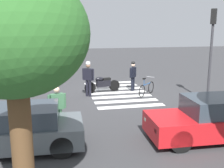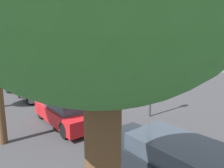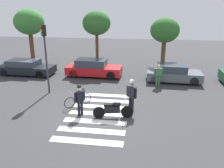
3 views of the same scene
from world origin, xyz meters
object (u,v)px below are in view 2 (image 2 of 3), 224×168
(officer_on_foot, at_px, (113,82))
(officer_by_motorcycle, at_px, (142,87))
(leaning_bicycle, at_px, (137,97))
(car_red_convertible, at_px, (66,111))
(car_grey_coupe, at_px, (35,91))
(car_green_compact, at_px, (13,83))
(car_blue_hatchback, at_px, (3,78))
(police_motorcycle, at_px, (127,90))
(pedestrian_bystander, at_px, (56,88))
(traffic_light_pole, at_px, (152,64))
(car_black_suv, at_px, (173,161))

(officer_on_foot, bearing_deg, officer_by_motorcycle, -164.59)
(leaning_bicycle, xyz_separation_m, car_red_convertible, (-0.39, 5.92, 0.31))
(officer_on_foot, distance_m, car_grey_coupe, 6.49)
(officer_by_motorcycle, relative_size, car_green_compact, 0.38)
(car_blue_hatchback, bearing_deg, officer_by_motorcycle, -159.31)
(car_grey_coupe, xyz_separation_m, car_green_compact, (5.76, 0.27, 0.05))
(police_motorcycle, relative_size, car_blue_hatchback, 0.45)
(car_red_convertible, xyz_separation_m, car_grey_coupe, (6.35, -0.51, -0.04))
(leaning_bicycle, relative_size, pedestrian_bystander, 0.79)
(car_red_convertible, bearing_deg, car_grey_coupe, -4.61)
(traffic_light_pole, bearing_deg, police_motorcycle, -32.47)
(car_blue_hatchback, bearing_deg, officer_on_foot, -158.40)
(car_blue_hatchback, bearing_deg, leaning_bicycle, -163.02)
(car_red_convertible, relative_size, car_blue_hatchback, 1.00)
(pedestrian_bystander, distance_m, car_blue_hatchback, 13.29)
(officer_by_motorcycle, distance_m, car_black_suv, 9.47)
(car_black_suv, bearing_deg, pedestrian_bystander, -8.03)
(car_red_convertible, bearing_deg, officer_on_foot, -61.16)
(leaning_bicycle, relative_size, car_green_compact, 0.28)
(car_green_compact, xyz_separation_m, traffic_light_pole, (-14.27, -3.87, 2.28))
(police_motorcycle, distance_m, pedestrian_bystander, 5.93)
(car_blue_hatchback, bearing_deg, car_black_suv, 179.58)
(leaning_bicycle, distance_m, car_blue_hatchback, 18.78)
(car_black_suv, distance_m, car_blue_hatchback, 24.11)
(police_motorcycle, bearing_deg, car_red_convertible, 109.89)
(leaning_bicycle, xyz_separation_m, car_black_suv, (-6.15, 5.66, 0.24))
(leaning_bicycle, bearing_deg, car_green_compact, 25.82)
(leaning_bicycle, bearing_deg, officer_by_motorcycle, -68.60)
(car_blue_hatchback, bearing_deg, car_red_convertible, 178.65)
(car_green_compact, bearing_deg, officer_on_foot, -144.87)
(pedestrian_bystander, xyz_separation_m, car_grey_coupe, (1.22, 1.28, -0.27))
(car_black_suv, bearing_deg, car_grey_coupe, -1.21)
(police_motorcycle, xyz_separation_m, officer_on_foot, (0.90, 0.81, 0.65))
(officer_by_motorcycle, xyz_separation_m, traffic_light_pole, (-2.99, 2.94, 1.99))
(pedestrian_bystander, xyz_separation_m, car_green_compact, (6.98, 1.55, -0.22))
(police_motorcycle, height_order, car_black_suv, car_black_suv)
(car_grey_coupe, height_order, traffic_light_pole, traffic_light_pole)
(officer_by_motorcycle, height_order, traffic_light_pole, traffic_light_pole)
(car_red_convertible, distance_m, car_blue_hatchback, 18.35)
(pedestrian_bystander, relative_size, car_black_suv, 0.34)
(police_motorcycle, bearing_deg, car_grey_coupe, 60.28)
(police_motorcycle, distance_m, traffic_light_pole, 6.15)
(leaning_bicycle, bearing_deg, car_red_convertible, 93.73)
(car_green_compact, distance_m, car_blue_hatchback, 6.24)
(car_black_suv, height_order, car_red_convertible, car_red_convertible)
(police_motorcycle, height_order, car_blue_hatchback, car_blue_hatchback)
(officer_on_foot, distance_m, pedestrian_bystander, 4.82)
(leaning_bicycle, distance_m, traffic_light_pole, 4.06)
(traffic_light_pole, bearing_deg, car_red_convertible, 62.31)
(officer_on_foot, distance_m, officer_by_motorcycle, 2.75)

